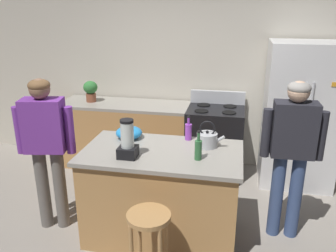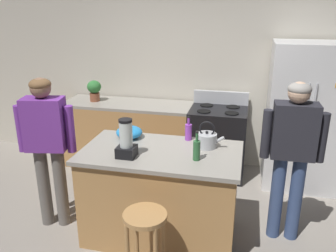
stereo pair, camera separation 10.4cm
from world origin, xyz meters
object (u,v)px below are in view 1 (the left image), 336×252
(potted_plant, at_px, (91,90))
(bottle_olive_oil, at_px, (198,149))
(stove_range, at_px, (214,141))
(kitchen_island, at_px, (162,194))
(mixing_bowl, at_px, (129,133))
(refrigerator, at_px, (300,116))
(blender_appliance, at_px, (127,141))
(person_by_sink_right, at_px, (292,146))
(tea_kettle, at_px, (207,139))
(bottle_soda, at_px, (188,131))
(bar_stool, at_px, (149,231))
(person_by_island_left, at_px, (46,141))

(potted_plant, relative_size, bottle_olive_oil, 1.09)
(stove_range, bearing_deg, kitchen_island, -105.14)
(potted_plant, bearing_deg, mixing_bowl, -53.06)
(refrigerator, xyz_separation_m, blender_appliance, (-1.76, -1.70, 0.17))
(refrigerator, bearing_deg, person_by_sink_right, -101.94)
(person_by_sink_right, relative_size, bottle_olive_oil, 5.89)
(blender_appliance, bearing_deg, tea_kettle, 29.47)
(stove_range, bearing_deg, tea_kettle, -89.91)
(potted_plant, xyz_separation_m, bottle_soda, (1.58, -1.20, -0.08))
(bottle_soda, bearing_deg, blender_appliance, -131.53)
(stove_range, xyz_separation_m, potted_plant, (-1.79, 0.03, 0.64))
(stove_range, relative_size, blender_appliance, 3.11)
(kitchen_island, xyz_separation_m, stove_range, (0.41, 1.52, 0.01))
(blender_appliance, bearing_deg, mixing_bowl, 106.20)
(kitchen_island, xyz_separation_m, blender_appliance, (-0.28, -0.20, 0.62))
(person_by_sink_right, height_order, blender_appliance, person_by_sink_right)
(bar_stool, bearing_deg, person_by_island_left, 152.77)
(kitchen_island, bearing_deg, bottle_soda, 59.27)
(blender_appliance, height_order, mixing_bowl, blender_appliance)
(bottle_olive_oil, bearing_deg, person_by_sink_right, 23.77)
(potted_plant, xyz_separation_m, tea_kettle, (1.79, -1.36, -0.09))
(bottle_olive_oil, height_order, tea_kettle, bottle_olive_oil)
(person_by_island_left, height_order, mixing_bowl, person_by_island_left)
(kitchen_island, bearing_deg, blender_appliance, -144.34)
(potted_plant, relative_size, bottle_soda, 1.17)
(bottle_soda, bearing_deg, refrigerator, 42.03)
(kitchen_island, height_order, bottle_soda, bottle_soda)
(blender_appliance, xyz_separation_m, tea_kettle, (0.69, 0.39, -0.07))
(refrigerator, height_order, blender_appliance, refrigerator)
(potted_plant, relative_size, tea_kettle, 1.09)
(person_by_island_left, height_order, bar_stool, person_by_island_left)
(bottle_soda, height_order, tea_kettle, tea_kettle)
(refrigerator, relative_size, mixing_bowl, 6.76)
(refrigerator, xyz_separation_m, bar_stool, (-1.45, -2.19, -0.39))
(person_by_sink_right, distance_m, mixing_bowl, 1.63)
(refrigerator, xyz_separation_m, person_by_island_left, (-2.66, -1.57, 0.05))
(bottle_soda, bearing_deg, bar_stool, -99.05)
(refrigerator, distance_m, potted_plant, 2.87)
(refrigerator, relative_size, stove_range, 1.65)
(bar_stool, bearing_deg, tea_kettle, 67.06)
(person_by_sink_right, relative_size, potted_plant, 5.42)
(blender_appliance, xyz_separation_m, bottle_olive_oil, (0.64, 0.07, -0.05))
(person_by_island_left, xyz_separation_m, potted_plant, (-0.20, 1.62, 0.14))
(person_by_sink_right, height_order, mixing_bowl, person_by_sink_right)
(refrigerator, height_order, person_by_sink_right, refrigerator)
(refrigerator, bearing_deg, person_by_island_left, -149.53)
(stove_range, distance_m, person_by_sink_right, 1.59)
(person_by_sink_right, xyz_separation_m, bottle_soda, (-1.02, 0.09, 0.05))
(refrigerator, relative_size, blender_appliance, 5.13)
(refrigerator, relative_size, bar_stool, 2.68)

